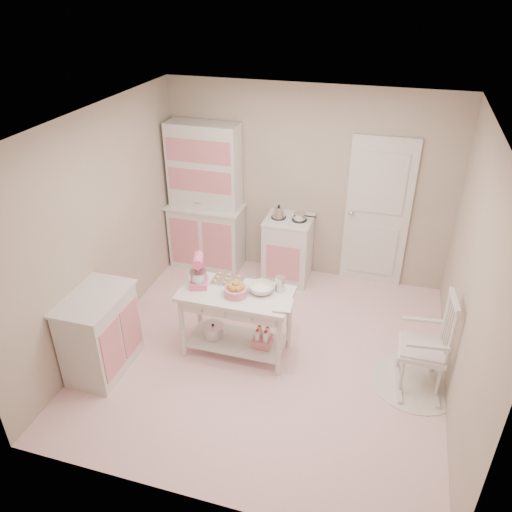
{
  "coord_description": "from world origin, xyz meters",
  "views": [
    {
      "loc": [
        1.1,
        -4.21,
        3.75
      ],
      "look_at": [
        -0.27,
        0.44,
        0.98
      ],
      "focal_mm": 35.0,
      "sensor_mm": 36.0,
      "label": 1
    }
  ],
  "objects_px": {
    "base_cabinet": "(100,333)",
    "rocking_chair": "(423,342)",
    "hutch": "(205,199)",
    "bread_basket": "(236,291)",
    "stove": "(288,249)",
    "work_table": "(236,322)",
    "stand_mixer": "(198,272)"
  },
  "relations": [
    {
      "from": "hutch",
      "to": "work_table",
      "type": "distance_m",
      "value": 2.1
    },
    {
      "from": "rocking_chair",
      "to": "stand_mixer",
      "type": "distance_m",
      "value": 2.41
    },
    {
      "from": "base_cabinet",
      "to": "work_table",
      "type": "height_order",
      "value": "base_cabinet"
    },
    {
      "from": "base_cabinet",
      "to": "stand_mixer",
      "type": "height_order",
      "value": "stand_mixer"
    },
    {
      "from": "bread_basket",
      "to": "stove",
      "type": "bearing_deg",
      "value": 84.54
    },
    {
      "from": "bread_basket",
      "to": "hutch",
      "type": "bearing_deg",
      "value": 120.25
    },
    {
      "from": "stove",
      "to": "base_cabinet",
      "type": "relative_size",
      "value": 1.0
    },
    {
      "from": "bread_basket",
      "to": "rocking_chair",
      "type": "bearing_deg",
      "value": 2.77
    },
    {
      "from": "stove",
      "to": "work_table",
      "type": "distance_m",
      "value": 1.69
    },
    {
      "from": "work_table",
      "to": "bread_basket",
      "type": "bearing_deg",
      "value": -68.2
    },
    {
      "from": "hutch",
      "to": "bread_basket",
      "type": "bearing_deg",
      "value": -59.75
    },
    {
      "from": "stove",
      "to": "bread_basket",
      "type": "relative_size",
      "value": 3.68
    },
    {
      "from": "stand_mixer",
      "to": "rocking_chair",
      "type": "bearing_deg",
      "value": -17.3
    },
    {
      "from": "hutch",
      "to": "bread_basket",
      "type": "xyz_separation_m",
      "value": [
        1.04,
        -1.77,
        -0.19
      ]
    },
    {
      "from": "base_cabinet",
      "to": "stand_mixer",
      "type": "bearing_deg",
      "value": 37.92
    },
    {
      "from": "stove",
      "to": "rocking_chair",
      "type": "xyz_separation_m",
      "value": [
        1.77,
        -1.63,
        0.09
      ]
    },
    {
      "from": "base_cabinet",
      "to": "hutch",
      "type": "bearing_deg",
      "value": 83.56
    },
    {
      "from": "base_cabinet",
      "to": "rocking_chair",
      "type": "xyz_separation_m",
      "value": [
        3.23,
        0.7,
        0.09
      ]
    },
    {
      "from": "stove",
      "to": "stand_mixer",
      "type": "height_order",
      "value": "stand_mixer"
    },
    {
      "from": "rocking_chair",
      "to": "bread_basket",
      "type": "relative_size",
      "value": 4.4
    },
    {
      "from": "hutch",
      "to": "stove",
      "type": "relative_size",
      "value": 2.26
    },
    {
      "from": "work_table",
      "to": "stand_mixer",
      "type": "height_order",
      "value": "stand_mixer"
    },
    {
      "from": "hutch",
      "to": "base_cabinet",
      "type": "bearing_deg",
      "value": -96.44
    },
    {
      "from": "base_cabinet",
      "to": "work_table",
      "type": "distance_m",
      "value": 1.44
    },
    {
      "from": "stove",
      "to": "bread_basket",
      "type": "bearing_deg",
      "value": -95.46
    },
    {
      "from": "base_cabinet",
      "to": "rocking_chair",
      "type": "distance_m",
      "value": 3.31
    },
    {
      "from": "stove",
      "to": "rocking_chair",
      "type": "distance_m",
      "value": 2.41
    },
    {
      "from": "stand_mixer",
      "to": "bread_basket",
      "type": "bearing_deg",
      "value": -26.91
    },
    {
      "from": "stove",
      "to": "bread_basket",
      "type": "distance_m",
      "value": 1.77
    },
    {
      "from": "hutch",
      "to": "stand_mixer",
      "type": "xyz_separation_m",
      "value": [
        0.6,
        -1.7,
        -0.07
      ]
    },
    {
      "from": "hutch",
      "to": "bread_basket",
      "type": "relative_size",
      "value": 8.32
    },
    {
      "from": "rocking_chair",
      "to": "stand_mixer",
      "type": "relative_size",
      "value": 3.24
    }
  ]
}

